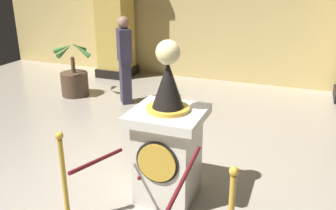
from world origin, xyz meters
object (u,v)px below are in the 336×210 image
(pedestal_clock, at_px, (168,142))
(bystander_guest, at_px, (125,59))
(potted_palm_left, at_px, (74,80))
(stanchion_near, at_px, (66,193))

(pedestal_clock, xyz_separation_m, bystander_guest, (-1.87, 2.62, 0.20))
(potted_palm_left, bearing_deg, pedestal_clock, -40.94)
(potted_palm_left, relative_size, bystander_guest, 0.68)
(pedestal_clock, relative_size, potted_palm_left, 1.58)
(stanchion_near, bearing_deg, potted_palm_left, 123.57)
(pedestal_clock, xyz_separation_m, potted_palm_left, (-3.05, 2.65, -0.35))
(stanchion_near, bearing_deg, bystander_guest, 107.88)
(stanchion_near, relative_size, potted_palm_left, 0.90)
(pedestal_clock, height_order, stanchion_near, pedestal_clock)
(pedestal_clock, relative_size, bystander_guest, 1.08)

